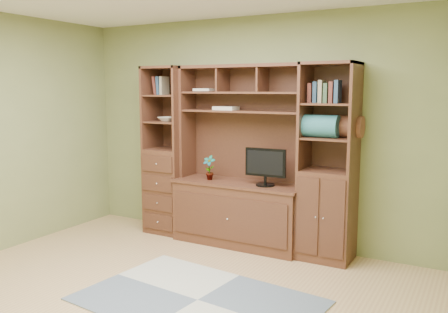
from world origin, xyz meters
The scene contains 11 objects.
room centered at (0.00, 0.00, 1.30)m, with size 4.60×4.10×2.64m.
center_hutch centered at (-0.04, 1.73, 1.02)m, with size 1.54×0.53×2.05m, color #4A281A.
left_tower centered at (-1.04, 1.77, 1.02)m, with size 0.50×0.45×2.05m, color #4A281A.
right_tower centered at (0.98, 1.77, 1.02)m, with size 0.55×0.45×2.05m, color #4A281A.
rug centered at (0.35, 0.24, 0.01)m, with size 1.95×1.30×0.01m, color gray.
monitor centered at (0.31, 1.70, 1.01)m, with size 0.46×0.21×0.57m, color black.
orchid centered at (-0.41, 1.70, 0.87)m, with size 0.15×0.10×0.29m, color #B4533D.
magazines centered at (-0.25, 1.82, 1.56)m, with size 0.26×0.19×0.04m, color beige.
bowl centered at (-1.05, 1.77, 1.42)m, with size 0.21×0.21×0.05m, color silver.
blanket_teal centered at (0.89, 1.73, 1.41)m, with size 0.40×0.23×0.23m, color #29666E.
blanket_red centered at (1.10, 1.85, 1.40)m, with size 0.40×0.22×0.22m, color brown.
Camera 1 is at (2.39, -2.97, 1.78)m, focal length 38.00 mm.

